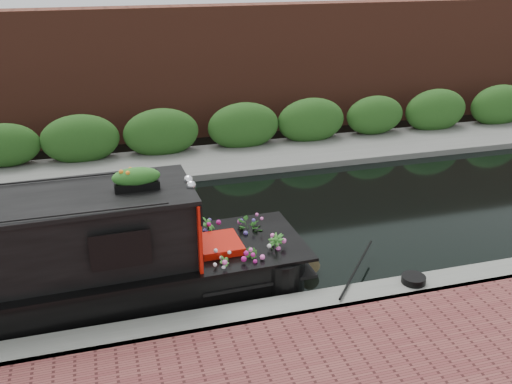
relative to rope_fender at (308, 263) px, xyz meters
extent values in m
plane|color=black|center=(-1.65, 1.98, -0.16)|extent=(80.00, 80.00, 0.00)
cube|color=slate|center=(-1.65, -1.32, -0.16)|extent=(40.00, 0.60, 0.50)
cube|color=#60615D|center=(-1.65, 6.18, -0.16)|extent=(40.00, 2.40, 0.34)
cube|color=#25521B|center=(-1.65, 7.08, -0.16)|extent=(40.00, 1.10, 2.80)
cube|color=#5B2C1F|center=(-1.65, 9.18, -0.16)|extent=(40.00, 1.00, 8.00)
cube|color=#B91307|center=(-2.15, 0.00, 1.13)|extent=(0.10, 1.59, 1.23)
cube|color=black|center=(-3.36, -0.81, 1.20)|extent=(0.82, 0.05, 0.50)
cube|color=#B91307|center=(-1.68, 0.00, 0.47)|extent=(0.75, 0.84, 0.45)
sphere|color=white|center=(-2.14, -0.13, 1.85)|extent=(0.16, 0.16, 0.16)
sphere|color=white|center=(-2.14, 0.13, 1.85)|extent=(0.16, 0.16, 0.16)
cube|color=black|center=(-2.99, 0.00, 1.88)|extent=(0.71, 0.24, 0.13)
ellipsoid|color=orange|center=(-2.99, 0.00, 2.06)|extent=(0.78, 0.24, 0.22)
imported|color=#2D6D24|center=(-1.72, -0.58, 0.48)|extent=(0.29, 0.29, 0.47)
imported|color=#2D6D24|center=(-1.26, -0.53, 0.49)|extent=(0.31, 0.34, 0.49)
imported|color=#2D6D24|center=(-0.95, 0.53, 0.51)|extent=(0.59, 0.56, 0.52)
imported|color=#2D6D24|center=(-0.75, -0.31, 0.54)|extent=(0.43, 0.43, 0.59)
imported|color=#2D6D24|center=(-1.74, 0.63, 0.56)|extent=(0.36, 0.40, 0.62)
cylinder|color=brown|center=(0.00, 0.00, 0.00)|extent=(0.32, 0.34, 0.32)
cylinder|color=black|center=(1.43, -1.27, 0.15)|extent=(0.41, 0.41, 0.12)
camera|label=1|loc=(-3.50, -8.60, 5.33)|focal=40.00mm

